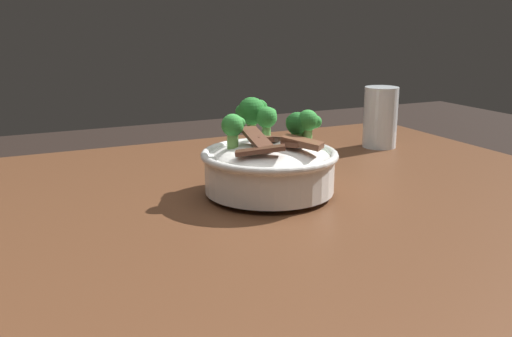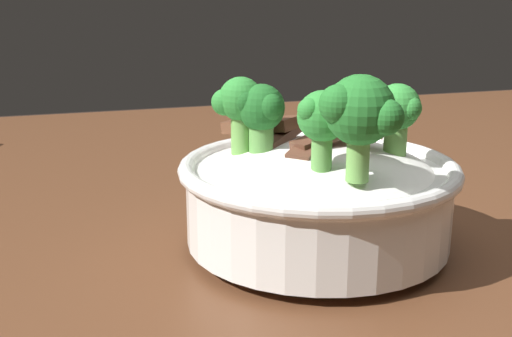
% 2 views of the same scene
% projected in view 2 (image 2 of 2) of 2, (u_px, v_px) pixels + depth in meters
% --- Properties ---
extents(dining_table, '(1.35, 1.08, 0.81)m').
position_uv_depth(dining_table, '(384.00, 297.00, 0.65)').
color(dining_table, '#56331E').
rests_on(dining_table, ground).
extents(rice_bowl, '(0.21, 0.21, 0.14)m').
position_uv_depth(rice_bowl, '(318.00, 185.00, 0.48)').
color(rice_bowl, white).
rests_on(rice_bowl, dining_table).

